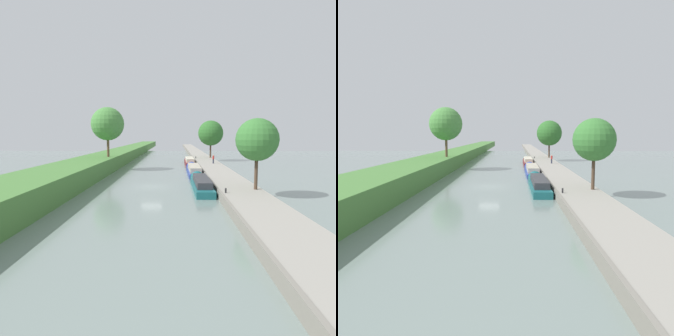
% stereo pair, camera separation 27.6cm
% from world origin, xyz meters
% --- Properties ---
extents(ground_plane, '(160.00, 160.00, 0.00)m').
position_xyz_m(ground_plane, '(0.00, 0.00, 0.00)').
color(ground_plane, slate).
extents(left_grassy_bank, '(6.90, 260.00, 2.43)m').
position_xyz_m(left_grassy_bank, '(-10.85, 0.00, 1.21)').
color(left_grassy_bank, '#477A38').
rests_on(left_grassy_bank, ground_plane).
extents(right_towpath, '(4.38, 260.00, 0.84)m').
position_xyz_m(right_towpath, '(9.59, 0.00, 0.42)').
color(right_towpath, gray).
rests_on(right_towpath, ground_plane).
extents(stone_quay, '(0.25, 260.00, 0.89)m').
position_xyz_m(stone_quay, '(7.27, 0.00, 0.44)').
color(stone_quay, gray).
rests_on(stone_quay, ground_plane).
extents(narrowboat_teal, '(1.95, 12.90, 2.01)m').
position_xyz_m(narrowboat_teal, '(5.95, -1.02, 0.60)').
color(narrowboat_teal, '#195B60').
rests_on(narrowboat_teal, ground_plane).
extents(narrowboat_blue, '(2.03, 13.92, 2.09)m').
position_xyz_m(narrowboat_blue, '(5.98, 13.23, 0.57)').
color(narrowboat_blue, '#283D93').
rests_on(narrowboat_blue, ground_plane).
extents(narrowboat_maroon, '(1.87, 11.67, 2.04)m').
position_xyz_m(narrowboat_maroon, '(5.96, 27.65, 0.63)').
color(narrowboat_maroon, maroon).
rests_on(narrowboat_maroon, ground_plane).
extents(tree_rightbank_near, '(4.26, 4.26, 7.15)m').
position_xyz_m(tree_rightbank_near, '(11.03, -6.30, 5.84)').
color(tree_rightbank_near, '#4C3828').
rests_on(tree_rightbank_near, right_towpath).
extents(tree_rightbank_midnear, '(5.90, 5.90, 8.73)m').
position_xyz_m(tree_rightbank_midnear, '(11.33, 36.13, 6.61)').
color(tree_rightbank_midnear, '#4C3828').
rests_on(tree_rightbank_midnear, right_towpath).
extents(tree_leftbank_downstream, '(5.72, 5.72, 8.59)m').
position_xyz_m(tree_leftbank_downstream, '(-8.76, 16.42, 8.14)').
color(tree_leftbank_downstream, brown).
rests_on(tree_leftbank_downstream, left_grassy_bank).
extents(person_walking, '(0.34, 0.34, 1.66)m').
position_xyz_m(person_walking, '(10.20, 21.47, 1.71)').
color(person_walking, '#282D42').
rests_on(person_walking, right_towpath).
extents(mooring_bollard_near, '(0.16, 0.16, 0.45)m').
position_xyz_m(mooring_bollard_near, '(7.70, -8.27, 1.06)').
color(mooring_bollard_near, black).
rests_on(mooring_bollard_near, right_towpath).
extents(mooring_bollard_far, '(0.16, 0.16, 0.45)m').
position_xyz_m(mooring_bollard_far, '(7.70, 33.32, 1.06)').
color(mooring_bollard_far, black).
rests_on(mooring_bollard_far, right_towpath).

